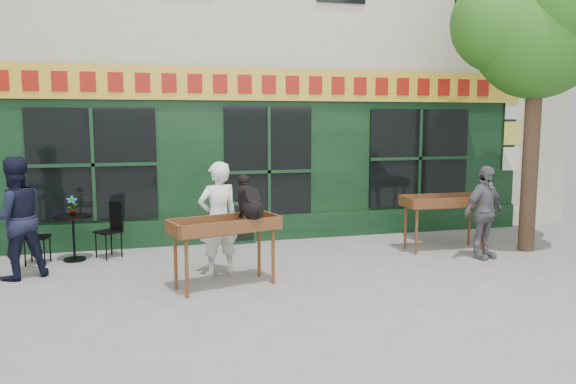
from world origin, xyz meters
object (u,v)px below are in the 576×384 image
at_px(dog, 250,196).
at_px(book_cart_right, 445,205).
at_px(woman, 218,219).
at_px(man_left, 15,218).
at_px(book_cart_center, 225,229).
at_px(man_right, 484,212).
at_px(bistro_table, 73,229).

bearing_deg(dog, book_cart_right, 3.33).
xyz_separation_m(woman, man_left, (-2.92, 0.57, 0.04)).
height_order(woman, man_left, man_left).
height_order(book_cart_center, man_right, man_right).
distance_m(book_cart_right, bistro_table, 6.46).
bearing_deg(book_cart_center, bistro_table, 121.10).
xyz_separation_m(book_cart_center, woman, (0.00, 0.65, 0.04)).
bearing_deg(bistro_table, book_cart_right, -7.89).
bearing_deg(man_right, woman, 159.23).
bearing_deg(book_cart_right, book_cart_center, -162.17).
relative_size(book_cart_center, bistro_table, 2.12).
distance_m(book_cart_right, man_right, 0.81).
distance_m(dog, woman, 0.89).
height_order(dog, man_right, dog).
xyz_separation_m(dog, book_cart_right, (3.82, 1.28, -0.47)).
distance_m(book_cart_center, book_cart_right, 4.35).
bearing_deg(dog, woman, 101.34).
relative_size(dog, man_right, 0.38).
distance_m(dog, book_cart_right, 4.06).
relative_size(woman, bistro_table, 2.27).
height_order(book_cart_center, dog, dog).
bearing_deg(bistro_table, man_left, -127.87).
xyz_separation_m(woman, man_right, (4.47, -0.17, -0.07)).
bearing_deg(bistro_table, man_right, -13.74).
distance_m(man_right, man_left, 7.43).
distance_m(dog, man_right, 4.19).
bearing_deg(man_right, dog, 168.73).
bearing_deg(dog, bistro_table, 124.60).
bearing_deg(woman, dog, 101.34).
xyz_separation_m(dog, man_left, (-3.27, 1.27, -0.38)).
relative_size(book_cart_right, man_left, 0.83).
height_order(book_cart_right, bistro_table, book_cart_right).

